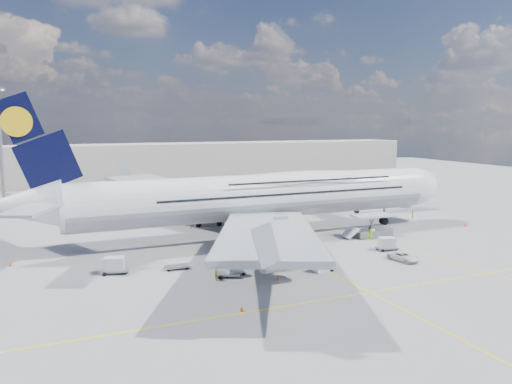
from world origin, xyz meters
name	(u,v)px	position (x,y,z in m)	size (l,w,h in m)	color
ground	(288,251)	(0.00, 0.00, 0.00)	(300.00, 300.00, 0.00)	gray
taxi_line_main	(288,250)	(0.00, 0.00, 0.01)	(0.25, 220.00, 0.01)	yellow
taxi_line_cross	(370,292)	(0.00, -20.00, 0.01)	(120.00, 0.25, 0.01)	yellow
taxi_line_diag	(333,229)	(14.00, 10.00, 0.01)	(0.25, 100.00, 0.01)	yellow
airliner	(262,196)	(0.26, 10.00, 6.87)	(77.26, 79.15, 23.71)	white
jet_bridge	(371,180)	(29.81, 20.94, 6.85)	(18.80, 12.10, 8.50)	#B7B7BC
cargo_loader	(370,229)	(16.82, 2.89, 1.25)	(8.53, 3.20, 3.67)	silver
light_mast	(1,151)	(-40.00, 45.00, 13.21)	(3.00, 0.70, 25.50)	gray
terminal	(153,163)	(0.00, 95.00, 6.00)	(180.00, 16.00, 12.00)	#B2AD9E
tree_line	(224,157)	(40.00, 140.00, 4.00)	(160.00, 6.00, 8.00)	#193814
dolly_row_a	(228,274)	(-12.57, -8.39, 0.35)	(3.46, 2.72, 0.45)	gray
dolly_row_b	(234,268)	(-11.70, -8.08, 0.91)	(2.86, 1.80, 1.70)	gray
dolly_row_c	(177,266)	(-17.53, -2.66, 0.34)	(3.07, 1.69, 0.44)	gray
dolly_back	(114,265)	(-25.17, -1.45, 1.13)	(3.66, 2.56, 2.10)	gray
dolly_nose_far	(319,254)	(2.38, -4.82, 0.38)	(3.76, 2.92, 0.49)	gray
dolly_nose_near	(387,243)	(13.54, -5.66, 1.05)	(3.34, 2.21, 1.95)	gray
baggage_tug	(323,266)	(-0.63, -11.07, 0.72)	(2.75, 1.54, 1.63)	silver
catering_truck_inner	(207,217)	(-5.45, 21.84, 1.63)	(5.96, 2.76, 3.45)	gray
catering_truck_outer	(128,204)	(-16.72, 40.99, 1.88)	(6.96, 3.09, 4.06)	gray
service_van	(403,257)	(11.92, -11.22, 0.62)	(2.06, 4.46, 1.24)	white
crew_nose	(413,215)	(32.99, 11.41, 0.90)	(0.66, 0.43, 1.81)	#BBFA1A
crew_loader	(370,235)	(15.00, 0.55, 0.86)	(0.84, 0.65, 1.72)	#A3EC18
crew_wing	(216,273)	(-14.35, -9.05, 0.85)	(0.99, 0.41, 1.69)	#CAFF1A
crew_van	(371,233)	(15.96, 1.53, 0.83)	(0.81, 0.53, 1.66)	#A2EA18
crew_tug	(290,253)	(-1.98, -4.32, 0.90)	(1.16, 0.67, 1.80)	#9FDA16
cone_nose	(465,225)	(37.47, 2.56, 0.30)	(0.48, 0.48, 0.61)	#FF510D
cone_wing_left_inner	(191,227)	(-8.82, 20.98, 0.27)	(0.45, 0.45, 0.57)	#FF510D
cone_wing_left_outer	(151,212)	(-12.59, 38.14, 0.27)	(0.44, 0.44, 0.56)	#FF510D
cone_wing_right_inner	(278,277)	(-7.33, -11.73, 0.27)	(0.44, 0.44, 0.56)	#FF510D
cone_wing_right_outer	(242,309)	(-15.18, -19.49, 0.25)	(0.41, 0.41, 0.52)	#FF510D
cone_tail	(11,264)	(-37.34, 7.35, 0.30)	(0.48, 0.48, 0.61)	#FF510D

